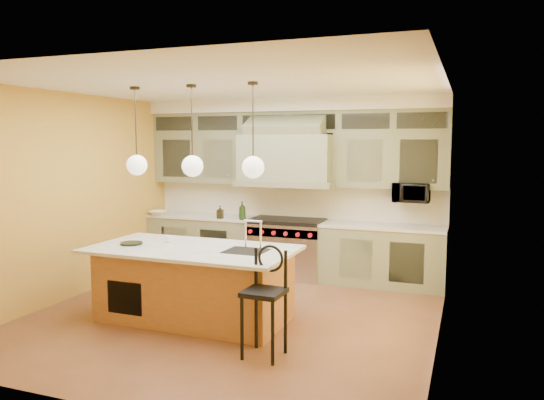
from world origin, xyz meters
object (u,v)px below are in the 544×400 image
at_px(range, 287,247).
at_px(counter_stool, 265,294).
at_px(kitchen_island, 195,282).
at_px(microwave, 411,193).

bearing_deg(range, counter_stool, -75.03).
bearing_deg(counter_stool, kitchen_island, 151.81).
relative_size(kitchen_island, counter_stool, 2.22).
height_order(range, kitchen_island, kitchen_island).
distance_m(kitchen_island, microwave, 3.57).
bearing_deg(microwave, range, -176.88).
bearing_deg(range, microwave, 3.12).
height_order(range, microwave, microwave).
bearing_deg(counter_stool, range, 107.92).
relative_size(range, microwave, 2.21).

